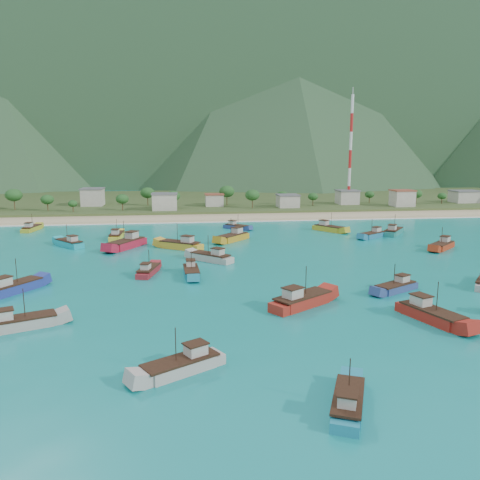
{
  "coord_description": "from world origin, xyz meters",
  "views": [
    {
      "loc": [
        -20.18,
        -91.36,
        23.34
      ],
      "look_at": [
        -5.73,
        18.0,
        3.0
      ],
      "focal_mm": 35.0,
      "sensor_mm": 36.0,
      "label": 1
    }
  ],
  "objects": [
    {
      "name": "boat_13",
      "position": [
        -19.92,
        24.05,
        0.84
      ],
      "size": [
        11.35,
        9.38,
        6.79
      ],
      "rotation": [
        0.0,
        0.0,
        0.96
      ],
      "color": "gold",
      "rests_on": "ground"
    },
    {
      "name": "boat_25",
      "position": [
        -2.21,
        53.4,
        0.54
      ],
      "size": [
        7.95,
        7.96,
        5.13
      ],
      "rotation": [
        0.0,
        0.0,
        3.93
      ],
      "color": "navy",
      "rests_on": "ground"
    },
    {
      "name": "boat_19",
      "position": [
        -33.37,
        27.12,
        0.96
      ],
      "size": [
        9.46,
        12.8,
        7.45
      ],
      "rotation": [
        0.0,
        0.0,
        2.62
      ],
      "color": "#B11931",
      "rests_on": "ground"
    },
    {
      "name": "boat_20",
      "position": [
        -48.23,
        30.95,
        0.69
      ],
      "size": [
        8.78,
        9.64,
        5.96
      ],
      "rotation": [
        0.0,
        0.0,
        0.7
      ],
      "color": "#13A2B0",
      "rests_on": "ground"
    },
    {
      "name": "radio_tower",
      "position": [
        54.81,
        108.0,
        24.99
      ],
      "size": [
        1.2,
        1.2,
        46.77
      ],
      "color": "red",
      "rests_on": "ground"
    },
    {
      "name": "mountains",
      "position": [
        -18.31,
        403.81,
        106.83
      ],
      "size": [
        1520.0,
        440.0,
        260.0
      ],
      "color": "slate",
      "rests_on": "ground"
    },
    {
      "name": "boat_10",
      "position": [
        -20.2,
        -43.58,
        0.63
      ],
      "size": [
        9.69,
        7.27,
        5.65
      ],
      "rotation": [
        0.0,
        0.0,
        2.1
      ],
      "color": "#B1A8A0",
      "rests_on": "ground"
    },
    {
      "name": "boat_6",
      "position": [
        -48.47,
        -9.95,
        0.74
      ],
      "size": [
        8.51,
        10.45,
        6.22
      ],
      "rotation": [
        0.0,
        0.0,
        5.68
      ],
      "color": "navy",
      "rests_on": "ground"
    },
    {
      "name": "boat_18",
      "position": [
        -37.56,
        40.78,
        0.67
      ],
      "size": [
        3.36,
        10.05,
        5.87
      ],
      "rotation": [
        0.0,
        0.0,
        6.24
      ],
      "color": "gold",
      "rests_on": "ground"
    },
    {
      "name": "vegetation",
      "position": [
        -6.94,
        103.33,
        5.23
      ],
      "size": [
        273.37,
        25.9,
        8.66
      ],
      "color": "#235623",
      "rests_on": "ground"
    },
    {
      "name": "boat_29",
      "position": [
        -65.31,
        58.19,
        0.62
      ],
      "size": [
        4.08,
        9.72,
        5.57
      ],
      "rotation": [
        0.0,
        0.0,
        6.14
      ],
      "color": "gold",
      "rests_on": "ground"
    },
    {
      "name": "boat_21",
      "position": [
        -18.02,
        -2.3,
        0.6
      ],
      "size": [
        3.08,
        9.31,
        5.44
      ],
      "rotation": [
        0.0,
        0.0,
        3.18
      ],
      "color": "teal",
      "rests_on": "ground"
    },
    {
      "name": "surf_line",
      "position": [
        0.0,
        69.5,
        0.0
      ],
      "size": [
        400.0,
        2.5,
        0.08
      ],
      "primitive_type": "cube",
      "color": "white",
      "rests_on": "ground"
    },
    {
      "name": "boat_12",
      "position": [
        -5.05,
        -53.24,
        0.55
      ],
      "size": [
        5.96,
        9.04,
        5.17
      ],
      "rotation": [
        0.0,
        0.0,
        5.86
      ],
      "color": "teal",
      "rests_on": "ground"
    },
    {
      "name": "beach",
      "position": [
        0.0,
        79.0,
        0.0
      ],
      "size": [
        400.0,
        18.0,
        1.2
      ],
      "primitive_type": "cube",
      "color": "beige",
      "rests_on": "ground"
    },
    {
      "name": "boat_17",
      "position": [
        34.29,
        33.05,
        0.64
      ],
      "size": [
        9.58,
        7.78,
        5.7
      ],
      "rotation": [
        0.0,
        0.0,
        2.17
      ],
      "color": "teal",
      "rests_on": "ground"
    },
    {
      "name": "boat_0",
      "position": [
        25.44,
        45.49,
        0.74
      ],
      "size": [
        8.47,
        10.56,
        6.26
      ],
      "rotation": [
        0.0,
        0.0,
        3.73
      ],
      "color": "gold",
      "rests_on": "ground"
    },
    {
      "name": "boat_2",
      "position": [
        44.8,
        15.3,
        0.7
      ],
      "size": [
        9.62,
        8.91,
        5.99
      ],
      "rotation": [
        0.0,
        0.0,
        2.29
      ],
      "color": "#AB3116",
      "rests_on": "ground"
    },
    {
      "name": "boat_22",
      "position": [
        16.73,
        -17.78,
        0.58
      ],
      "size": [
        9.2,
        6.65,
        5.33
      ],
      "rotation": [
        0.0,
        0.0,
        2.07
      ],
      "color": "navy",
      "rests_on": "ground"
    },
    {
      "name": "village",
      "position": [
        2.2,
        102.6,
        4.69
      ],
      "size": [
        215.49,
        28.71,
        7.63
      ],
      "color": "beige",
      "rests_on": "ground"
    },
    {
      "name": "land",
      "position": [
        0.0,
        140.0,
        0.0
      ],
      "size": [
        400.0,
        110.0,
        2.4
      ],
      "primitive_type": "cube",
      "color": "#385123",
      "rests_on": "ground"
    },
    {
      "name": "boat_4",
      "position": [
        -13.3,
        9.52,
        0.73
      ],
      "size": [
        9.64,
        9.45,
        6.16
      ],
      "rotation": [
        0.0,
        0.0,
        0.8
      ],
      "color": "#B1ADA0",
      "rests_on": "ground"
    },
    {
      "name": "boat_15",
      "position": [
        -5.66,
        33.32,
        0.83
      ],
      "size": [
        10.09,
        10.81,
        6.75
      ],
      "rotation": [
        0.0,
        0.0,
        2.42
      ],
      "color": "#C0891D",
      "rests_on": "ground"
    },
    {
      "name": "boat_3",
      "position": [
        15.03,
        -32.16,
        0.76
      ],
      "size": [
        6.4,
        11.17,
        6.33
      ],
      "rotation": [
        0.0,
        0.0,
        3.46
      ],
      "color": "#A42117",
      "rests_on": "ground"
    },
    {
      "name": "boat_11",
      "position": [
        -41.94,
        -27.81,
        0.69
      ],
      "size": [
        10.42,
        6.58,
        5.94
      ],
      "rotation": [
        0.0,
        0.0,
        5.1
      ],
      "color": "#A49E95",
      "rests_on": "ground"
    },
    {
      "name": "boat_16",
      "position": [
        -1.58,
        -23.67,
        0.83
      ],
      "size": [
        11.35,
        9.15,
        6.74
      ],
      "rotation": [
        0.0,
        0.0,
        5.3
      ],
      "color": "#A12418",
      "rests_on": "ground"
    },
    {
      "name": "boat_26",
      "position": [
        42.35,
        36.96,
        0.75
      ],
      "size": [
        9.12,
        10.25,
        6.28
      ],
      "rotation": [
        0.0,
        0.0,
        5.6
      ],
      "color": "#237C74",
      "rests_on": "ground"
    },
    {
      "name": "boat_9",
      "position": [
        -26.39,
        -0.32,
        0.55
      ],
      "size": [
        4.54,
        9.13,
        5.18
      ],
      "rotation": [
        0.0,
        0.0,
        6.05
      ],
      "color": "maroon",
      "rests_on": "ground"
    },
    {
      "name": "ground",
      "position": [
        0.0,
        0.0,
        0.0
      ],
      "size": [
        600.0,
        600.0,
        0.0
      ],
      "primitive_type": "plane",
      "color": "#0B7283",
      "rests_on": "ground"
    }
  ]
}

